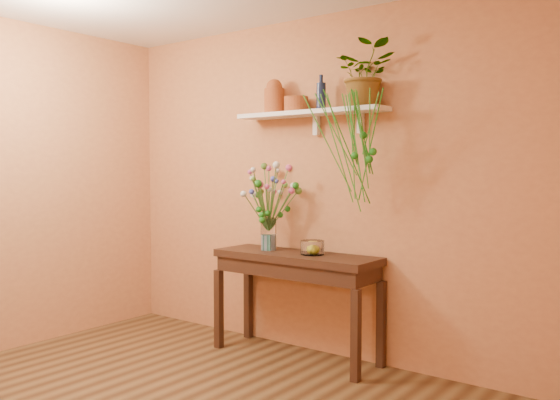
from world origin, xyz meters
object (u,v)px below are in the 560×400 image
at_px(sideboard, 296,268).
at_px(bouquet, 270,190).
at_px(blue_bottle, 321,96).
at_px(glass_vase, 269,236).
at_px(glass_bowl, 312,248).
at_px(spider_plant, 366,75).
at_px(terracotta_jug, 274,97).

distance_m(sideboard, bouquet, 0.66).
xyz_separation_m(blue_bottle, bouquet, (-0.42, -0.10, -0.74)).
relative_size(blue_bottle, glass_vase, 1.03).
distance_m(sideboard, glass_vase, 0.37).
relative_size(sideboard, glass_vase, 5.18).
relative_size(glass_vase, glass_bowl, 1.45).
relative_size(spider_plant, glass_vase, 1.78).
xyz_separation_m(bouquet, glass_bowl, (0.41, -0.00, -0.44)).
bearing_deg(glass_vase, terracotta_jug, 94.59).
relative_size(sideboard, terracotta_jug, 4.89).
relative_size(spider_plant, glass_bowl, 2.58).
bearing_deg(blue_bottle, bouquet, -167.18).
bearing_deg(glass_bowl, glass_vase, 179.73).
xyz_separation_m(glass_vase, bouquet, (0.02, -0.00, 0.38)).
xyz_separation_m(spider_plant, glass_bowl, (-0.40, -0.10, -1.30)).
distance_m(glass_vase, bouquet, 0.38).
height_order(sideboard, bouquet, bouquet).
xyz_separation_m(terracotta_jug, spider_plant, (0.84, 0.01, 0.10)).
bearing_deg(bouquet, sideboard, -3.16).
height_order(terracotta_jug, bouquet, terracotta_jug).
bearing_deg(glass_bowl, bouquet, 179.75).
relative_size(sideboard, bouquet, 2.41).
xyz_separation_m(spider_plant, bouquet, (-0.81, -0.10, -0.86)).
bearing_deg(bouquet, glass_vase, 179.15).
distance_m(terracotta_jug, glass_bowl, 1.28).
xyz_separation_m(sideboard, glass_bowl, (0.15, 0.01, 0.17)).
distance_m(blue_bottle, bouquet, 0.85).
xyz_separation_m(sideboard, bouquet, (-0.26, 0.01, 0.61)).
bearing_deg(terracotta_jug, bouquet, -72.84).
bearing_deg(sideboard, terracotta_jug, 160.76).
bearing_deg(terracotta_jug, sideboard, -19.24).
height_order(glass_vase, glass_bowl, glass_vase).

